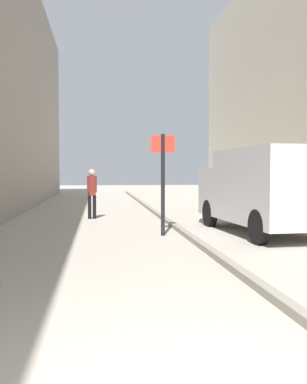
# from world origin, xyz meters

# --- Properties ---
(ground_plane) EXTENTS (80.00, 80.00, 0.00)m
(ground_plane) POSITION_xyz_m (0.00, 12.00, 0.00)
(ground_plane) COLOR #A8A093
(kerb_strip) EXTENTS (0.16, 40.00, 0.12)m
(kerb_strip) POSITION_xyz_m (1.58, 12.00, 0.06)
(kerb_strip) COLOR gray
(kerb_strip) RESTS_ON ground_plane
(pedestrian_main_foreground) EXTENTS (0.34, 0.24, 1.73)m
(pedestrian_main_foreground) POSITION_xyz_m (-0.85, 12.87, 1.00)
(pedestrian_main_foreground) COLOR black
(pedestrian_main_foreground) RESTS_ON ground_plane
(delivery_van) EXTENTS (2.45, 5.10, 2.23)m
(delivery_van) POSITION_xyz_m (3.77, 8.59, 1.21)
(delivery_van) COLOR #B7B7BC
(delivery_van) RESTS_ON ground_plane
(street_sign_post) EXTENTS (0.59, 0.16, 2.60)m
(street_sign_post) POSITION_xyz_m (1.01, 8.53, 1.55)
(street_sign_post) COLOR black
(street_sign_post) RESTS_ON ground_plane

